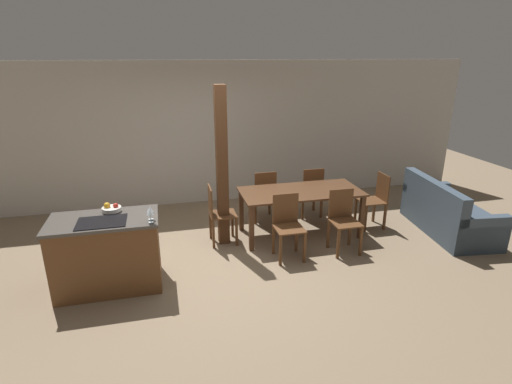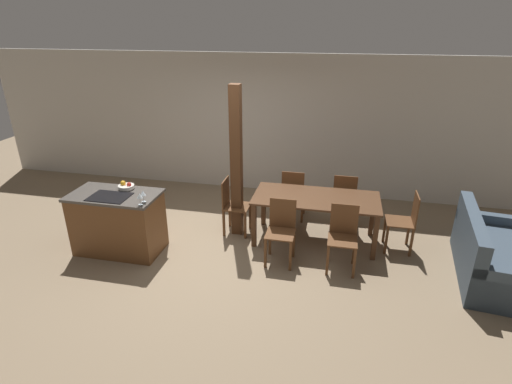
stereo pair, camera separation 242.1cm
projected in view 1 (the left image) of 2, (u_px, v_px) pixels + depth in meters
The scene contains 15 objects.
ground_plane at pixel (218, 263), 5.64m from camera, with size 16.00×16.00×0.00m, color #847056.
wall_back at pixel (196, 134), 7.58m from camera, with size 11.20×0.08×2.70m.
kitchen_island at pixel (107, 253), 4.94m from camera, with size 1.29×0.71×0.94m.
fruit_bowl at pixel (111, 208), 4.98m from camera, with size 0.23×0.23×0.11m.
wine_glass_near at pixel (150, 212), 4.61m from camera, with size 0.08×0.08×0.17m.
wine_glass_middle at pixel (150, 209), 4.70m from camera, with size 0.08×0.08×0.17m.
dining_table at pixel (301, 196), 6.35m from camera, with size 1.92×0.89×0.75m.
dining_chair_near_left at pixel (288, 225), 5.69m from camera, with size 0.40×0.40×0.92m.
dining_chair_near_right at pixel (343, 219), 5.88m from camera, with size 0.40×0.40×0.92m.
dining_chair_far_left at pixel (264, 194), 6.92m from camera, with size 0.40×0.40×0.92m.
dining_chair_far_right at pixel (310, 191), 7.11m from camera, with size 0.40×0.40×0.92m.
dining_chair_head_end at pixel (218, 213), 6.11m from camera, with size 0.40×0.40×0.92m.
dining_chair_foot_end at pixel (375, 199), 6.70m from camera, with size 0.40×0.40×0.92m.
couch at pixel (447, 215), 6.57m from camera, with size 1.04×1.81×0.88m.
timber_post at pixel (222, 168), 5.88m from camera, with size 0.16×0.16×2.40m.
Camera 1 is at (-0.66, -4.98, 2.80)m, focal length 28.00 mm.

